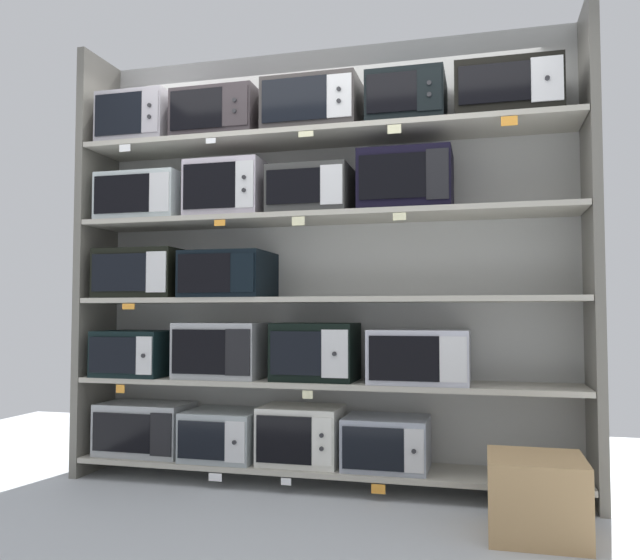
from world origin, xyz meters
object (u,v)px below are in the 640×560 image
Objects in this scene: microwave_2 at (301,435)px; microwave_5 at (222,350)px; microwave_1 at (224,434)px; microwave_18 at (508,95)px; microwave_8 at (145,274)px; microwave_10 at (147,199)px; microwave_0 at (145,428)px; microwave_4 at (138,353)px; microwave_9 at (229,275)px; microwave_7 at (420,356)px; microwave_6 at (316,352)px; microwave_17 at (407,103)px; microwave_16 at (314,109)px; microwave_12 at (312,192)px; microwave_11 at (229,191)px; microwave_13 at (406,182)px; microwave_3 at (387,443)px; shipping_carton at (537,497)px; microwave_14 at (142,123)px; microwave_15 at (221,118)px.

microwave_5 is (-0.49, 0.00, 0.48)m from microwave_2.
microwave_18 is (1.64, 0.00, 1.90)m from microwave_1.
microwave_10 is at bearing -2.06° from microwave_8.
microwave_4 is at bearing -179.81° from microwave_0.
microwave_10 is at bearing 179.99° from microwave_9.
microwave_18 is at bearing 0.04° from microwave_7.
microwave_17 reaches higher than microwave_6.
microwave_16 is at bearing -177.58° from microwave_6.
microwave_16 is at bearing -0.01° from microwave_10.
microwave_12 reaches higher than microwave_8.
microwave_9 is 0.51m from microwave_11.
microwave_11 and microwave_13 have the same top height.
microwave_3 is 1.00× the size of microwave_11.
shipping_carton is (0.56, -0.55, -0.57)m from microwave_7.
microwave_6 is 1.50m from microwave_17.
microwave_8 reaches higher than microwave_4.
microwave_4 is at bearing -179.99° from microwave_12.
microwave_2 is at bearing -179.98° from microwave_18.
microwave_17 reaches higher than microwave_5.
microwave_16 is (1.08, -0.00, 0.48)m from microwave_10.
microwave_13 is at bearing 0.16° from microwave_3.
microwave_12 is at bearing 0.01° from microwave_4.
microwave_18 is at bearing 0.01° from microwave_14.
microwave_11 is 0.99× the size of microwave_12.
microwave_3 is 1.48m from microwave_12.
microwave_11 is at bearing 180.00° from microwave_3.
microwave_18 is (1.08, 0.00, 1.41)m from microwave_6.
microwave_13 reaches higher than microwave_4.
microwave_1 is at bearing 0.33° from microwave_5.
microwave_7 is at bearing 0.00° from microwave_9.
microwave_16 is (0.53, -0.00, 0.46)m from microwave_11.
microwave_1 is at bearing 179.47° from microwave_9.
microwave_2 is at bearing -0.01° from microwave_10.
microwave_13 is at bearing 0.01° from microwave_1.
microwave_16 is (0.55, -0.00, 1.91)m from microwave_1.
microwave_5 is at bearing 179.98° from microwave_16.
microwave_11 reaches higher than microwave_8.
microwave_16 reaches higher than microwave_7.
microwave_15 is 2.71m from shipping_carton.
microwave_11 is at bearing -179.99° from microwave_17.
microwave_8 is 1.01× the size of microwave_13.
microwave_14 reaches higher than microwave_1.
shipping_carton is at bearing -13.49° from microwave_14.
microwave_18 reaches higher than microwave_5.
microwave_4 is at bearing 179.98° from microwave_15.
microwave_9 is at bearing -180.00° from microwave_7.
microwave_14 is at bearing -180.00° from microwave_7.
microwave_1 is at bearing 179.97° from microwave_2.
microwave_3 is 0.88× the size of microwave_10.
microwave_8 is at bearing 179.99° from microwave_7.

